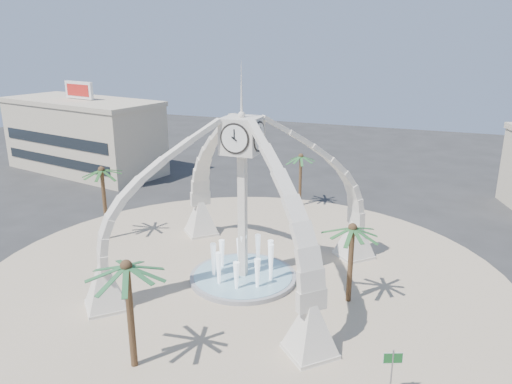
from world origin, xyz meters
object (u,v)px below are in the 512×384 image
(fountain, at_px, (243,276))
(street_sign, at_px, (392,364))
(palm_east, at_px, (353,229))
(palm_west, at_px, (102,171))
(clock_tower, at_px, (242,198))
(palm_north, at_px, (301,157))
(palm_south, at_px, (126,268))

(fountain, height_order, street_sign, fountain)
(palm_east, xyz_separation_m, palm_west, (-22.46, 3.32, 0.97))
(clock_tower, xyz_separation_m, palm_east, (8.02, -0.35, -1.10))
(palm_north, bearing_deg, palm_south, -91.96)
(fountain, distance_m, palm_north, 18.72)
(palm_north, height_order, street_sign, palm_north)
(palm_east, height_order, palm_north, palm_east)
(palm_south, height_order, street_sign, palm_south)
(clock_tower, height_order, palm_east, clock_tower)
(palm_east, bearing_deg, fountain, 177.47)
(palm_east, distance_m, palm_south, 14.97)
(fountain, height_order, palm_east, palm_east)
(street_sign, bearing_deg, palm_south, 168.04)
(palm_north, xyz_separation_m, palm_south, (-1.02, -29.65, 0.63))
(clock_tower, height_order, palm_north, clock_tower)
(clock_tower, xyz_separation_m, street_sign, (11.82, -9.17, -4.51))
(palm_north, bearing_deg, palm_east, -64.44)
(palm_east, bearing_deg, palm_south, -130.86)
(palm_east, distance_m, palm_north, 20.33)
(clock_tower, relative_size, street_sign, 6.49)
(palm_east, relative_size, palm_west, 0.86)
(fountain, bearing_deg, palm_west, 168.40)
(palm_east, xyz_separation_m, palm_north, (-8.77, 18.34, 0.02))
(clock_tower, distance_m, palm_north, 18.03)
(clock_tower, height_order, palm_south, clock_tower)
(fountain, bearing_deg, clock_tower, -90.00)
(clock_tower, relative_size, fountain, 2.24)
(fountain, height_order, palm_south, palm_south)
(street_sign, bearing_deg, palm_east, 90.93)
(palm_east, xyz_separation_m, street_sign, (3.80, -8.82, -3.42))
(palm_south, bearing_deg, fountain, 81.38)
(palm_west, relative_size, street_sign, 2.59)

